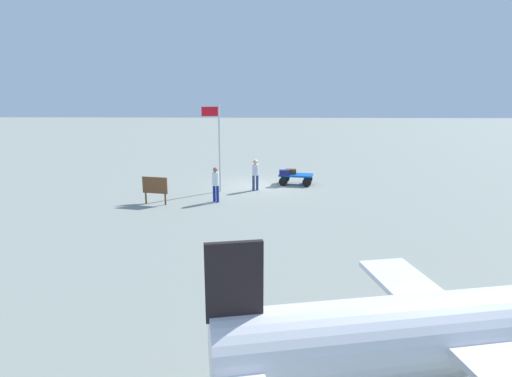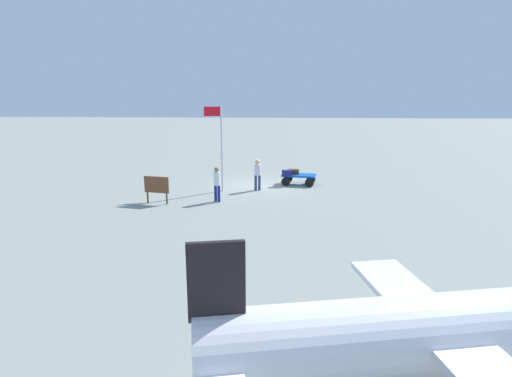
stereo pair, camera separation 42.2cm
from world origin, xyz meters
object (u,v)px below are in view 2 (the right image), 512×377
worker_lead (258,172)px  signboard (157,186)px  worker_trailing (217,182)px  flagpole (220,141)px  suitcase_tan (294,172)px  luggage_cart (298,177)px  airplane_near (455,333)px  suitcase_navy (287,173)px

worker_lead → signboard: bearing=32.7°
worker_trailing → flagpole: flagpole is taller
worker_trailing → suitcase_tan: bearing=-132.7°
suitcase_tan → signboard: 8.09m
luggage_cart → airplane_near: 17.08m
worker_trailing → signboard: bearing=9.5°
luggage_cart → worker_lead: bearing=33.5°
suitcase_tan → worker_lead: size_ratio=0.38×
suitcase_tan → worker_trailing: worker_trailing is taller
suitcase_navy → signboard: (6.26, 4.18, 0.11)m
luggage_cart → worker_trailing: bearing=44.4°
suitcase_tan → flagpole: flagpole is taller
suitcase_navy → signboard: size_ratio=0.45×
suitcase_navy → signboard: 7.53m
worker_lead → signboard: worker_lead is taller
suitcase_navy → worker_trailing: size_ratio=0.35×
suitcase_navy → flagpole: (3.57, 1.52, 1.94)m
worker_trailing → flagpole: size_ratio=0.37×
worker_lead → signboard: 5.53m
suitcase_navy → airplane_near: size_ratio=0.06×
worker_lead → airplane_near: airplane_near is taller
suitcase_navy → airplane_near: airplane_near is taller
suitcase_navy → flagpole: flagpole is taller
suitcase_navy → worker_lead: size_ratio=0.35×
luggage_cart → airplane_near: (-1.93, 16.95, 0.74)m
luggage_cart → worker_lead: size_ratio=1.21×
suitcase_tan → airplane_near: 17.22m
worker_trailing → flagpole: 2.77m
signboard → flagpole: bearing=-135.3°
airplane_near → signboard: bearing=-54.6°
suitcase_navy → airplane_near: 16.84m
flagpole → signboard: size_ratio=3.47×
worker_lead → airplane_near: bearing=105.2°
luggage_cart → flagpole: bearing=23.4°
airplane_near → flagpole: bearing=-67.9°
luggage_cart → worker_trailing: size_ratio=1.19×
luggage_cart → signboard: size_ratio=1.55×
suitcase_navy → flagpole: bearing=23.0°
suitcase_tan → flagpole: 4.83m
suitcase_navy → suitcase_tan: 0.58m
suitcase_navy → airplane_near: (-2.58, 16.64, 0.42)m
suitcase_navy → worker_trailing: worker_trailing is taller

